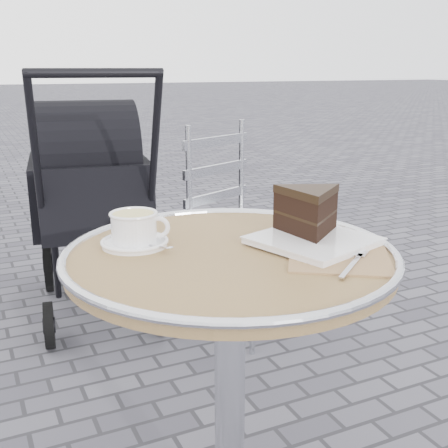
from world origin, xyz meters
name	(u,v)px	position (x,y,z in m)	size (l,w,h in m)	color
cafe_table	(230,322)	(0.00, 0.00, 0.57)	(0.72, 0.72, 0.74)	silver
cappuccino_set	(135,231)	(-0.17, 0.13, 0.76)	(0.15, 0.16, 0.07)	white
cake_plate_set	(311,217)	(0.19, -0.01, 0.79)	(0.29, 0.38, 0.12)	#9B7455
bistro_chair	(230,203)	(0.52, 1.08, 0.55)	(0.53, 0.53, 0.89)	silver
baby_stroller	(92,204)	(0.02, 1.52, 0.50)	(0.63, 1.12, 1.11)	black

